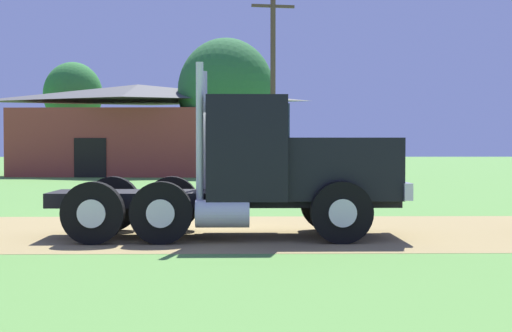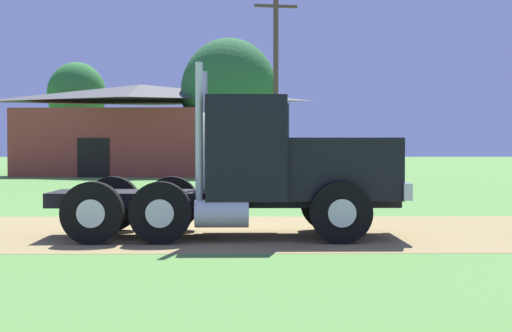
# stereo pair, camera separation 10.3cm
# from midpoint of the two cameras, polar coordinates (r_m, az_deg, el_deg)

# --- Properties ---
(ground_plane) EXTENTS (200.00, 200.00, 0.00)m
(ground_plane) POSITION_cam_midpoint_polar(r_m,az_deg,el_deg) (16.28, -3.14, -4.86)
(ground_plane) COLOR #54883B
(dirt_track) EXTENTS (120.00, 6.68, 0.01)m
(dirt_track) POSITION_cam_midpoint_polar(r_m,az_deg,el_deg) (16.28, -3.14, -4.85)
(dirt_track) COLOR olive
(dirt_track) RESTS_ON ground_plane
(truck_foreground_white) EXTENTS (6.92, 2.64, 3.36)m
(truck_foreground_white) POSITION_cam_midpoint_polar(r_m,az_deg,el_deg) (15.26, 0.79, -0.38)
(truck_foreground_white) COLOR black
(truck_foreground_white) RESTS_ON ground_plane
(shed_building) EXTENTS (15.01, 7.27, 5.41)m
(shed_building) POSITION_cam_midpoint_polar(r_m,az_deg,el_deg) (46.43, -8.41, 2.53)
(shed_building) COLOR brown
(shed_building) RESTS_ON ground_plane
(utility_pole_far) EXTENTS (2.19, 0.51, 9.43)m
(utility_pole_far) POSITION_cam_midpoint_polar(r_m,az_deg,el_deg) (39.25, 1.55, 6.19)
(utility_pole_far) COLOR #4F3B2E
(utility_pole_far) RESTS_ON ground_plane
(tree_mid) EXTENTS (4.07, 4.07, 7.58)m
(tree_mid) POSITION_cam_midpoint_polar(r_m,az_deg,el_deg) (55.38, -13.07, 5.15)
(tree_mid) COLOR #513823
(tree_mid) RESTS_ON ground_plane
(tree_right) EXTENTS (5.60, 5.60, 8.03)m
(tree_right) POSITION_cam_midpoint_polar(r_m,az_deg,el_deg) (45.03, -1.94, 5.54)
(tree_right) COLOR #513823
(tree_right) RESTS_ON ground_plane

